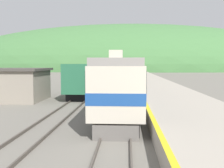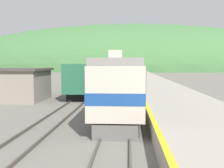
# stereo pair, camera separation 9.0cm
# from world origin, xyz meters

# --- Properties ---
(track_main) EXTENTS (1.52, 180.00, 0.16)m
(track_main) POSITION_xyz_m (0.00, 70.00, 0.08)
(track_main) COLOR #4C443D
(track_main) RESTS_ON ground
(track_siding) EXTENTS (1.52, 180.00, 0.16)m
(track_siding) POSITION_xyz_m (-4.26, 70.00, 0.08)
(track_siding) COLOR #4C443D
(track_siding) RESTS_ON ground
(platform) EXTENTS (5.91, 140.00, 0.92)m
(platform) POSITION_xyz_m (4.71, 50.00, 0.45)
(platform) COLOR #ADA393
(platform) RESTS_ON ground
(distant_hills) EXTENTS (236.89, 106.60, 54.91)m
(distant_hills) POSITION_xyz_m (0.00, 169.76, 0.00)
(distant_hills) COLOR #477A42
(distant_hills) RESTS_ON ground
(station_shed) EXTENTS (5.66, 5.89, 3.27)m
(station_shed) POSITION_xyz_m (-10.51, 30.68, 1.66)
(station_shed) COLOR gray
(station_shed) RESTS_ON ground
(express_train_lead_car) EXTENTS (2.92, 20.55, 4.37)m
(express_train_lead_car) POSITION_xyz_m (0.00, 27.20, 2.19)
(express_train_lead_car) COLOR black
(express_train_lead_car) RESTS_ON ground
(carriage_second) EXTENTS (2.91, 20.99, 4.01)m
(carriage_second) POSITION_xyz_m (0.00, 49.08, 2.18)
(carriage_second) COLOR black
(carriage_second) RESTS_ON ground
(carriage_third) EXTENTS (2.91, 20.99, 4.01)m
(carriage_third) POSITION_xyz_m (0.00, 70.96, 2.18)
(carriage_third) COLOR black
(carriage_third) RESTS_ON ground
(siding_train) EXTENTS (2.90, 43.58, 3.70)m
(siding_train) POSITION_xyz_m (-4.26, 51.00, 1.91)
(siding_train) COLOR black
(siding_train) RESTS_ON ground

